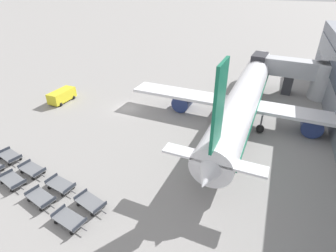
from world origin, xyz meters
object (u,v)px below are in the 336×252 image
object	(u,v)px
airplane	(245,97)
baggage_dolly_row_near_col_b	(13,181)
service_van	(62,96)
baggage_dolly_row_mid_a_col_c	(61,185)
baggage_dolly_row_mid_a_col_d	(91,203)
baggage_dolly_row_near_col_c	(41,198)
baggage_dolly_row_near_col_d	(69,220)
baggage_dolly_row_mid_a_col_a	(10,156)
baggage_dolly_row_mid_a_col_b	(32,170)

from	to	relation	value
airplane	baggage_dolly_row_near_col_b	distance (m)	31.39
baggage_dolly_row_near_col_b	service_van	bearing A→B (deg)	118.03
baggage_dolly_row_mid_a_col_c	baggage_dolly_row_mid_a_col_d	xyz separation A→B (m)	(4.30, -0.83, 0.00)
service_van	baggage_dolly_row_mid_a_col_c	world-z (taller)	service_van
baggage_dolly_row_near_col_b	baggage_dolly_row_near_col_c	distance (m)	4.68
airplane	baggage_dolly_row_mid_a_col_c	bearing A→B (deg)	-123.11
baggage_dolly_row_near_col_d	baggage_dolly_row_mid_a_col_a	bearing A→B (deg)	159.57
baggage_dolly_row_mid_a_col_a	baggage_dolly_row_mid_a_col_b	world-z (taller)	same
baggage_dolly_row_mid_a_col_c	baggage_dolly_row_near_col_c	bearing A→B (deg)	-103.08
baggage_dolly_row_near_col_b	baggage_dolly_row_mid_a_col_d	xyz separation A→B (m)	(9.42, 0.54, 0.00)
baggage_dolly_row_mid_a_col_b	baggage_dolly_row_mid_a_col_d	world-z (taller)	same
airplane	baggage_dolly_row_mid_a_col_c	world-z (taller)	airplane
service_van	baggage_dolly_row_near_col_c	distance (m)	24.23
baggage_dolly_row_near_col_d	baggage_dolly_row_mid_a_col_a	size ratio (longest dim) A/B	1.00
baggage_dolly_row_near_col_b	airplane	bearing A→B (deg)	50.39
baggage_dolly_row_mid_a_col_a	baggage_dolly_row_near_col_b	bearing A→B (deg)	-37.11
baggage_dolly_row_near_col_c	baggage_dolly_row_mid_a_col_c	world-z (taller)	same
service_van	baggage_dolly_row_mid_a_col_c	distance (m)	22.88
airplane	baggage_dolly_row_mid_a_col_b	distance (m)	29.47
baggage_dolly_row_mid_a_col_d	baggage_dolly_row_near_col_d	bearing A→B (deg)	-102.29
baggage_dolly_row_mid_a_col_b	baggage_dolly_row_mid_a_col_c	bearing A→B (deg)	-9.26
service_van	baggage_dolly_row_mid_a_col_a	xyz separation A→B (m)	(5.95, -15.61, -0.63)
airplane	baggage_dolly_row_mid_a_col_b	size ratio (longest dim) A/B	11.60
airplane	baggage_dolly_row_mid_a_col_d	size ratio (longest dim) A/B	11.59
airplane	baggage_dolly_row_mid_a_col_c	distance (m)	27.27
baggage_dolly_row_near_col_b	baggage_dolly_row_mid_a_col_d	size ratio (longest dim) A/B	1.00
airplane	service_van	distance (m)	30.42
airplane	baggage_dolly_row_mid_a_col_a	bearing A→B (deg)	-138.57
service_van	baggage_dolly_row_mid_a_col_a	distance (m)	16.72
baggage_dolly_row_near_col_c	baggage_dolly_row_mid_a_col_b	world-z (taller)	same
baggage_dolly_row_near_col_d	baggage_dolly_row_mid_a_col_d	distance (m)	2.39
service_van	baggage_dolly_row_mid_a_col_a	world-z (taller)	service_van
baggage_dolly_row_mid_a_col_b	baggage_dolly_row_mid_a_col_c	size ratio (longest dim) A/B	1.00
service_van	baggage_dolly_row_mid_a_col_a	size ratio (longest dim) A/B	1.33
baggage_dolly_row_near_col_c	baggage_dolly_row_mid_a_col_d	distance (m)	4.98
airplane	baggage_dolly_row_mid_a_col_a	world-z (taller)	airplane
baggage_dolly_row_near_col_d	baggage_dolly_row_mid_a_col_c	size ratio (longest dim) A/B	1.00
baggage_dolly_row_near_col_b	baggage_dolly_row_mid_a_col_c	xyz separation A→B (m)	(5.12, 1.37, 0.00)
baggage_dolly_row_near_col_d	service_van	bearing A→B (deg)	132.67
baggage_dolly_row_mid_a_col_d	service_van	bearing A→B (deg)	136.92
baggage_dolly_row_near_col_b	baggage_dolly_row_mid_a_col_c	bearing A→B (deg)	15.01
baggage_dolly_row_mid_a_col_a	baggage_dolly_row_mid_a_col_d	distance (m)	13.60
airplane	baggage_dolly_row_near_col_b	xyz separation A→B (m)	(-19.92, -24.07, -3.05)
baggage_dolly_row_near_col_b	baggage_dolly_row_mid_a_col_b	world-z (taller)	same
service_van	baggage_dolly_row_mid_a_col_d	xyz separation A→B (m)	(19.32, -18.07, -0.63)
baggage_dolly_row_mid_a_col_a	baggage_dolly_row_mid_a_col_b	distance (m)	4.52
baggage_dolly_row_mid_a_col_a	baggage_dolly_row_mid_a_col_c	distance (m)	9.22
airplane	baggage_dolly_row_near_col_c	xyz separation A→B (m)	(-15.30, -24.85, -3.05)
baggage_dolly_row_near_col_c	baggage_dolly_row_mid_a_col_d	xyz separation A→B (m)	(4.80, 1.32, 0.00)
service_van	baggage_dolly_row_near_col_c	xyz separation A→B (m)	(14.53, -19.39, -0.63)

